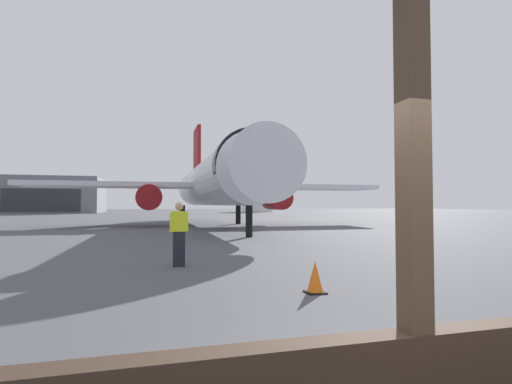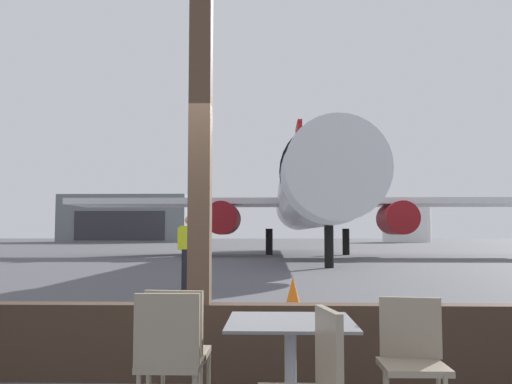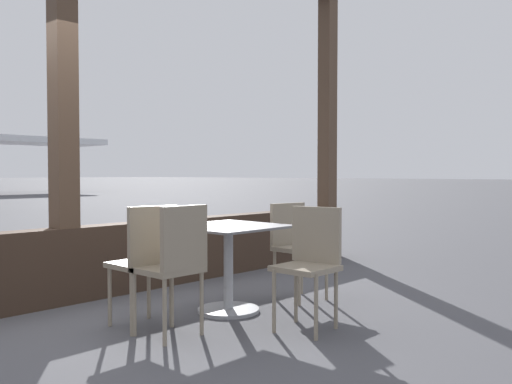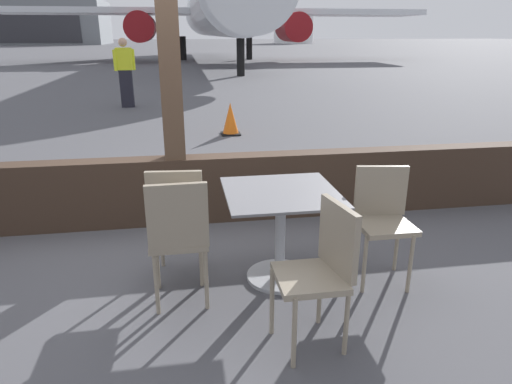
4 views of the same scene
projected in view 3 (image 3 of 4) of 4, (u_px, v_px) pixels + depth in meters
The scene contains 6 objects.
window_frame at pixel (64, 153), 4.87m from camera, with size 8.28×0.24×3.90m.
dining_table at pixel (228, 259), 4.59m from camera, with size 0.84×0.84×0.73m.
cafe_chair_window_left at pixel (176, 259), 3.85m from camera, with size 0.40×0.40×0.95m.
cafe_chair_window_right at pixel (146, 255), 4.07m from camera, with size 0.42×0.42×0.93m.
cafe_chair_aisle_left at pixel (311, 256), 4.10m from camera, with size 0.45×0.45×0.91m.
cafe_chair_aisle_right at pixel (295, 241), 5.10m from camera, with size 0.44×0.44×0.89m.
Camera 3 is at (-2.41, -4.58, 1.17)m, focal length 38.23 mm.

